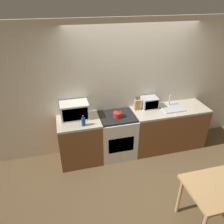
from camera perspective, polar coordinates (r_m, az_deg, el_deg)
name	(u,v)px	position (r m, az deg, el deg)	size (l,w,h in m)	color
ground_plane	(146,173)	(4.27, 8.94, -15.53)	(16.00, 16.00, 0.00)	brown
wall_back	(131,87)	(4.36, 4.99, 6.40)	(10.00, 0.06, 2.60)	silver
counter_left_run	(80,141)	(4.28, -8.34, -7.40)	(0.79, 0.62, 0.90)	brown
counter_right_run	(168,127)	(4.76, 14.33, -3.94)	(1.54, 0.62, 0.90)	brown
stove_range	(117,135)	(4.39, 1.30, -6.09)	(0.69, 0.62, 0.90)	silver
kettle	(118,114)	(4.07, 1.47, -0.44)	(0.17, 0.17, 0.17)	maroon
microwave	(74,111)	(4.06, -9.77, 0.38)	(0.51, 0.33, 0.31)	silver
bottle	(83,122)	(3.84, -7.47, -2.51)	(0.07, 0.07, 0.20)	navy
knife_block	(137,105)	(4.34, 6.61, 1.95)	(0.12, 0.09, 0.28)	tan
toaster_oven	(149,103)	(4.45, 9.75, 2.44)	(0.31, 0.26, 0.22)	#ADAFB5
sink_basin	(172,108)	(4.55, 15.36, 1.10)	(0.44, 0.36, 0.24)	#ADAFB5
dining_table	(217,193)	(3.40, 25.68, -18.46)	(0.81, 0.67, 0.72)	tan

